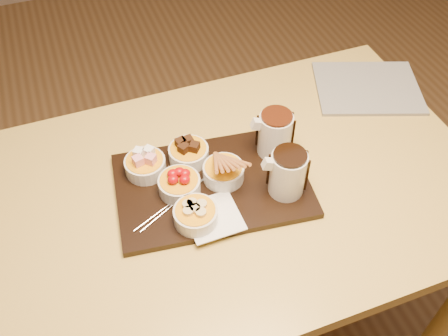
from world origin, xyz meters
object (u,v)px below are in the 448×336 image
object	(u,v)px
bowl_strawberries	(179,185)
serving_board	(212,185)
pitcher_dark_chocolate	(288,173)
dining_table	(240,207)
pitcher_milk_chocolate	(275,134)
newspaper	(367,88)

from	to	relation	value
bowl_strawberries	serving_board	bearing A→B (deg)	-3.50
bowl_strawberries	pitcher_dark_chocolate	world-z (taller)	pitcher_dark_chocolate
dining_table	serving_board	world-z (taller)	serving_board
dining_table	pitcher_milk_chocolate	distance (m)	0.21
pitcher_milk_chocolate	bowl_strawberries	bearing A→B (deg)	-163.61
pitcher_dark_chocolate	newspaper	distance (m)	0.49
dining_table	serving_board	distance (m)	0.13
dining_table	bowl_strawberries	bearing A→B (deg)	174.66
pitcher_dark_chocolate	newspaper	xyz separation A→B (m)	(0.40, 0.28, -0.07)
bowl_strawberries	pitcher_dark_chocolate	size ratio (longest dim) A/B	0.87
newspaper	bowl_strawberries	bearing A→B (deg)	-143.21
bowl_strawberries	pitcher_dark_chocolate	distance (m)	0.25
dining_table	newspaper	bearing A→B (deg)	23.12
serving_board	pitcher_milk_chocolate	world-z (taller)	pitcher_milk_chocolate
pitcher_milk_chocolate	newspaper	xyz separation A→B (m)	(0.37, 0.15, -0.07)
pitcher_dark_chocolate	pitcher_milk_chocolate	size ratio (longest dim) A/B	1.00
serving_board	bowl_strawberries	distance (m)	0.08
serving_board	pitcher_milk_chocolate	distance (m)	0.20
pitcher_dark_chocolate	pitcher_milk_chocolate	xyz separation A→B (m)	(0.03, 0.13, 0.00)
pitcher_milk_chocolate	newspaper	distance (m)	0.40
serving_board	newspaper	xyz separation A→B (m)	(0.55, 0.20, -0.00)
serving_board	bowl_strawberries	size ratio (longest dim) A/B	4.60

